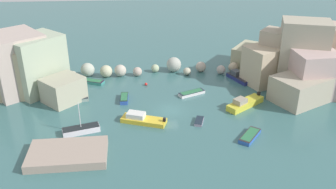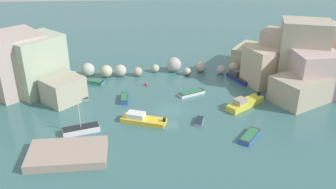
% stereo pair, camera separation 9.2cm
% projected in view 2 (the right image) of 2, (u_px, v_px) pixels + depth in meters
% --- Properties ---
extents(cove_water, '(160.00, 160.00, 0.00)m').
position_uv_depth(cove_water, '(170.00, 111.00, 56.53)').
color(cove_water, '#3A6768').
rests_on(cove_water, ground).
extents(cliff_headland_left, '(23.75, 21.68, 9.77)m').
position_uv_depth(cliff_headland_left, '(20.00, 67.00, 61.29)').
color(cliff_headland_left, '#AFA097').
rests_on(cliff_headland_left, ground).
extents(cliff_headland_right, '(23.77, 24.63, 11.44)m').
position_uv_depth(cliff_headland_right, '(301.00, 61.00, 64.10)').
color(cliff_headland_right, '#BDA09B').
rests_on(cliff_headland_right, ground).
extents(rock_breakwater, '(31.14, 4.21, 2.75)m').
position_uv_depth(rock_breakwater, '(150.00, 68.00, 68.86)').
color(rock_breakwater, '#B4AD98').
rests_on(rock_breakwater, ground).
extents(stone_dock, '(9.66, 6.12, 1.06)m').
position_uv_depth(stone_dock, '(68.00, 154.00, 45.54)').
color(stone_dock, '#A08D7E').
rests_on(stone_dock, ground).
extents(channel_buoy, '(0.50, 0.50, 0.50)m').
position_uv_depth(channel_buoy, '(146.00, 84.00, 64.65)').
color(channel_buoy, red).
rests_on(channel_buoy, cove_water).
extents(moored_boat_0, '(6.56, 5.45, 1.72)m').
position_uv_depth(moored_boat_0, '(245.00, 103.00, 57.44)').
color(moored_boat_0, gold).
rests_on(moored_boat_0, cove_water).
extents(moored_boat_1, '(6.73, 4.06, 1.40)m').
position_uv_depth(moored_boat_1, '(142.00, 119.00, 53.23)').
color(moored_boat_1, gold).
rests_on(moored_boat_1, cove_water).
extents(moored_boat_2, '(5.18, 2.87, 4.62)m').
position_uv_depth(moored_boat_2, '(81.00, 130.00, 50.77)').
color(moored_boat_2, white).
rests_on(moored_boat_2, cove_water).
extents(moored_boat_3, '(1.22, 3.38, 0.70)m').
position_uv_depth(moored_boat_3, '(124.00, 98.00, 59.50)').
color(moored_boat_3, '#2C51AE').
rests_on(moored_boat_3, cove_water).
extents(moored_boat_4, '(4.44, 2.81, 0.59)m').
position_uv_depth(moored_boat_4, '(92.00, 82.00, 65.50)').
color(moored_boat_4, teal).
rests_on(moored_boat_4, cove_water).
extents(moored_boat_5, '(3.81, 4.32, 0.58)m').
position_uv_depth(moored_boat_5, '(250.00, 136.00, 49.60)').
color(moored_boat_5, '#2C5AB0').
rests_on(moored_boat_5, cove_water).
extents(moored_boat_6, '(3.18, 1.69, 0.56)m').
position_uv_depth(moored_boat_6, '(79.00, 100.00, 59.26)').
color(moored_boat_6, gray).
rests_on(moored_boat_6, cove_water).
extents(moored_boat_7, '(4.61, 3.05, 0.56)m').
position_uv_depth(moored_boat_7, '(192.00, 93.00, 61.37)').
color(moored_boat_7, silver).
rests_on(moored_boat_7, cove_water).
extents(moored_boat_9, '(3.89, 5.46, 1.51)m').
position_uv_depth(moored_boat_9, '(239.00, 77.00, 66.70)').
color(moored_boat_9, navy).
rests_on(moored_boat_9, cove_water).
extents(moored_boat_10, '(1.74, 2.69, 0.44)m').
position_uv_depth(moored_boat_10, '(199.00, 121.00, 53.25)').
color(moored_boat_10, '#93879D').
rests_on(moored_boat_10, cove_water).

